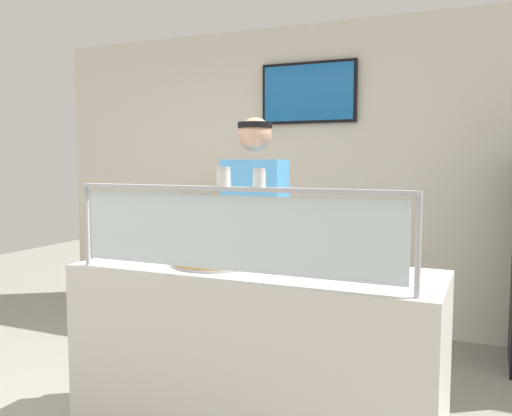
{
  "coord_description": "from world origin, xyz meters",
  "views": [
    {
      "loc": [
        2.03,
        -2.12,
        1.5
      ],
      "look_at": [
        0.92,
        0.38,
        1.25
      ],
      "focal_mm": 37.77,
      "sensor_mm": 36.0,
      "label": 1
    }
  ],
  "objects_px": {
    "pizza_tray": "(215,262)",
    "pizza_server": "(209,258)",
    "pepper_flake_shaker": "(259,179)",
    "worker_figure": "(255,238)",
    "pizza_box_stack": "(182,213)",
    "parmesan_shaker": "(224,178)"
  },
  "relations": [
    {
      "from": "pizza_tray",
      "to": "parmesan_shaker",
      "type": "bearing_deg",
      "value": -54.11
    },
    {
      "from": "parmesan_shaker",
      "to": "pizza_box_stack",
      "type": "bearing_deg",
      "value": 126.29
    },
    {
      "from": "pizza_box_stack",
      "to": "pepper_flake_shaker",
      "type": "bearing_deg",
      "value": -50.58
    },
    {
      "from": "pizza_server",
      "to": "pizza_box_stack",
      "type": "height_order",
      "value": "pizza_box_stack"
    },
    {
      "from": "pizza_tray",
      "to": "pizza_box_stack",
      "type": "relative_size",
      "value": 0.9
    },
    {
      "from": "pizza_tray",
      "to": "worker_figure",
      "type": "distance_m",
      "value": 0.61
    },
    {
      "from": "pizza_tray",
      "to": "pizza_box_stack",
      "type": "height_order",
      "value": "pizza_box_stack"
    },
    {
      "from": "pepper_flake_shaker",
      "to": "pizza_box_stack",
      "type": "xyz_separation_m",
      "value": [
        -1.66,
        2.02,
        -0.4
      ]
    },
    {
      "from": "pizza_server",
      "to": "parmesan_shaker",
      "type": "xyz_separation_m",
      "value": [
        0.22,
        -0.25,
        0.43
      ]
    },
    {
      "from": "pepper_flake_shaker",
      "to": "pizza_box_stack",
      "type": "bearing_deg",
      "value": 129.42
    },
    {
      "from": "pizza_box_stack",
      "to": "worker_figure",
      "type": "bearing_deg",
      "value": -42.34
    },
    {
      "from": "pizza_tray",
      "to": "pizza_box_stack",
      "type": "distance_m",
      "value": 2.17
    },
    {
      "from": "parmesan_shaker",
      "to": "pizza_box_stack",
      "type": "height_order",
      "value": "parmesan_shaker"
    },
    {
      "from": "worker_figure",
      "to": "pepper_flake_shaker",
      "type": "bearing_deg",
      "value": -64.96
    },
    {
      "from": "pizza_server",
      "to": "parmesan_shaker",
      "type": "relative_size",
      "value": 3.14
    },
    {
      "from": "pepper_flake_shaker",
      "to": "pizza_server",
      "type": "bearing_deg",
      "value": 147.58
    },
    {
      "from": "pizza_tray",
      "to": "worker_figure",
      "type": "bearing_deg",
      "value": 93.65
    },
    {
      "from": "pizza_tray",
      "to": "pizza_server",
      "type": "bearing_deg",
      "value": -136.87
    },
    {
      "from": "pizza_tray",
      "to": "parmesan_shaker",
      "type": "xyz_separation_m",
      "value": [
        0.2,
        -0.27,
        0.45
      ]
    },
    {
      "from": "parmesan_shaker",
      "to": "pepper_flake_shaker",
      "type": "height_order",
      "value": "parmesan_shaker"
    },
    {
      "from": "pizza_server",
      "to": "pizza_box_stack",
      "type": "relative_size",
      "value": 0.56
    },
    {
      "from": "pepper_flake_shaker",
      "to": "worker_figure",
      "type": "bearing_deg",
      "value": 115.04
    }
  ]
}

